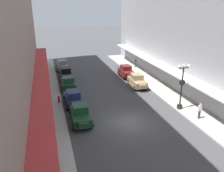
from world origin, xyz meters
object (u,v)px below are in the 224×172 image
object	(u,v)px
parked_car_1	(126,71)
parked_car_5	(137,81)
fire_hydrant	(59,99)
lamp_post_with_clock	(182,85)
parked_car_4	(73,98)
pedestrian_1	(135,63)
parked_car_6	(68,83)
parked_car_0	(66,73)
parked_car_3	(80,114)
parked_car_2	(62,65)
pedestrian_0	(200,111)

from	to	relation	value
parked_car_1	parked_car_5	distance (m)	5.01
fire_hydrant	lamp_post_with_clock	bearing A→B (deg)	-23.71
parked_car_4	fire_hydrant	distance (m)	1.89
parked_car_1	pedestrian_1	world-z (taller)	parked_car_1
parked_car_1	pedestrian_1	xyz separation A→B (m)	(3.43, 4.67, 0.05)
parked_car_4	parked_car_6	world-z (taller)	same
parked_car_4	parked_car_5	bearing A→B (deg)	21.66
parked_car_0	parked_car_5	distance (m)	11.49
parked_car_0	parked_car_3	size ratio (longest dim) A/B	1.00
parked_car_0	parked_car_3	xyz separation A→B (m)	(-0.01, -14.91, 0.00)
parked_car_2	pedestrian_0	xyz separation A→B (m)	(11.76, -22.90, 0.05)
parked_car_0	pedestrian_1	size ratio (longest dim) A/B	2.61
parked_car_0	lamp_post_with_clock	distance (m)	18.82
parked_car_1	pedestrian_1	distance (m)	5.79
parked_car_1	lamp_post_with_clock	size ratio (longest dim) A/B	0.83
parked_car_2	parked_car_4	bearing A→B (deg)	-90.33
parked_car_2	parked_car_6	size ratio (longest dim) A/B	1.00
parked_car_3	pedestrian_1	xyz separation A→B (m)	(12.86, 17.82, 0.05)
lamp_post_with_clock	parked_car_0	bearing A→B (deg)	125.97
fire_hydrant	parked_car_3	bearing A→B (deg)	-71.95
parked_car_4	parked_car_6	bearing A→B (deg)	89.53
parked_car_0	parked_car_1	world-z (taller)	same
fire_hydrant	pedestrian_0	size ratio (longest dim) A/B	0.50
parked_car_6	fire_hydrant	distance (m)	4.92
parked_car_6	pedestrian_0	xyz separation A→B (m)	(11.81, -12.80, 0.05)
parked_car_2	lamp_post_with_clock	distance (m)	23.25
parked_car_3	parked_car_1	bearing A→B (deg)	54.34
parked_car_0	fire_hydrant	world-z (taller)	parked_car_0
parked_car_0	parked_car_2	bearing A→B (deg)	91.13
parked_car_6	lamp_post_with_clock	world-z (taller)	lamp_post_with_clock
parked_car_6	pedestrian_1	size ratio (longest dim) A/B	2.60
lamp_post_with_clock	pedestrian_1	xyz separation A→B (m)	(1.86, 18.05, -2.00)
parked_car_6	parked_car_3	bearing A→B (deg)	-89.23
parked_car_2	parked_car_0	bearing A→B (deg)	-88.87
parked_car_1	parked_car_4	size ratio (longest dim) A/B	0.99
parked_car_1	lamp_post_with_clock	xyz separation A→B (m)	(1.56, -13.39, 2.04)
parked_car_5	pedestrian_1	bearing A→B (deg)	69.80
parked_car_0	parked_car_1	bearing A→B (deg)	-10.56
parked_car_1	parked_car_4	bearing A→B (deg)	-137.63
fire_hydrant	pedestrian_0	distance (m)	15.71
parked_car_0	fire_hydrant	distance (m)	9.71
parked_car_4	pedestrian_0	xyz separation A→B (m)	(11.85, -7.18, 0.05)
parked_car_3	parked_car_5	size ratio (longest dim) A/B	1.00
parked_car_5	pedestrian_0	size ratio (longest dim) A/B	2.62
pedestrian_0	parked_car_5	bearing A→B (deg)	102.21
parked_car_6	fire_hydrant	bearing A→B (deg)	-109.20
parked_car_4	fire_hydrant	size ratio (longest dim) A/B	5.27
parked_car_5	parked_car_4	bearing A→B (deg)	-158.34
parked_car_2	pedestrian_0	world-z (taller)	parked_car_2
parked_car_2	parked_car_4	distance (m)	15.72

